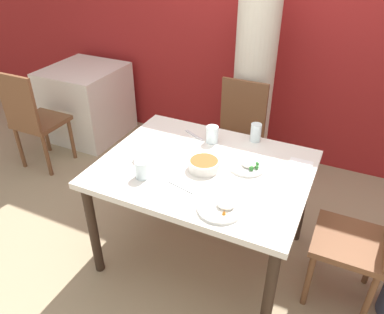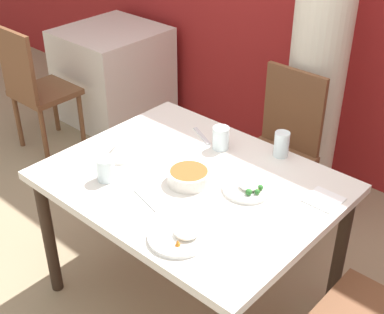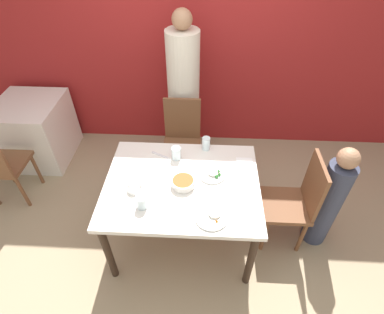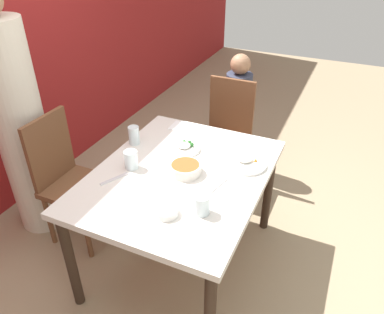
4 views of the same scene
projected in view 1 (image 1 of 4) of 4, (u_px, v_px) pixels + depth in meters
ground_plane at (202, 252)px, 2.66m from camera, size 10.00×10.00×0.00m
wall_back at (281, 12)px, 3.14m from camera, size 10.00×0.06×2.70m
dining_table at (204, 177)px, 2.31m from camera, size 1.25×0.98×0.74m
chair_adult_spot at (237, 136)px, 3.05m from camera, size 0.40×0.40×0.94m
chair_child_spot at (366, 237)px, 2.08m from camera, size 0.40×0.40×0.94m
person_adult at (253, 88)px, 3.15m from camera, size 0.33×0.33×1.73m
bowl_curry at (204, 164)px, 2.22m from camera, size 0.19×0.19×0.06m
plate_rice_adult at (221, 208)px, 1.92m from camera, size 0.24×0.24×0.05m
plate_rice_child at (248, 166)px, 2.24m from camera, size 0.22×0.22×0.05m
bowl_rice_small at (144, 157)px, 2.31m from camera, size 0.12×0.12×0.04m
glass_water_tall at (212, 134)px, 2.48m from camera, size 0.08×0.08×0.11m
glass_water_short at (142, 169)px, 2.14m from camera, size 0.08×0.08×0.11m
glass_water_center at (256, 133)px, 2.50m from camera, size 0.07×0.07×0.12m
napkin_folded at (300, 165)px, 2.27m from camera, size 0.14×0.14×0.01m
fork_steel at (181, 187)px, 2.09m from camera, size 0.18×0.06×0.01m
spoon_steel at (194, 135)px, 2.59m from camera, size 0.17×0.10×0.01m
background_table at (87, 102)px, 3.95m from camera, size 0.71×0.75×0.75m
chair_background at (34, 118)px, 3.33m from camera, size 0.40×0.40×0.94m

